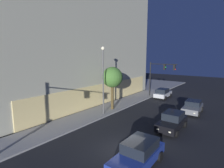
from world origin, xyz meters
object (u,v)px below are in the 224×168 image
street_lamp_sidewalk (103,73)px  car_black (172,121)px  car_silver (163,93)px  traffic_light_far_corner (160,72)px  car_grey (193,107)px  modern_building (44,39)px  car_blue (138,153)px  sidewalk_tree (112,78)px

street_lamp_sidewalk → car_black: size_ratio=1.82×
car_silver → street_lamp_sidewalk: bearing=168.9°
traffic_light_far_corner → street_lamp_sidewalk: (-12.96, 1.92, 0.75)m
traffic_light_far_corner → car_black: traffic_light_far_corner is taller
traffic_light_far_corner → car_grey: 9.46m
car_black → street_lamp_sidewalk: bearing=94.9°
modern_building → traffic_light_far_corner: modern_building is taller
car_blue → car_black: size_ratio=1.04×
car_blue → street_lamp_sidewalk: bearing=52.3°
sidewalk_tree → car_silver: bearing=-14.8°
sidewalk_tree → car_black: (-1.53, -8.64, -3.58)m
sidewalk_tree → car_blue: 12.99m
modern_building → car_silver: modern_building is taller
traffic_light_far_corner → car_grey: bearing=-128.7°
sidewalk_tree → car_blue: bearing=-135.0°
car_black → car_grey: bearing=-3.1°
street_lamp_sidewalk → car_silver: bearing=-11.1°
traffic_light_far_corner → car_grey: traffic_light_far_corner is taller
traffic_light_far_corner → sidewalk_tree: bearing=168.3°
street_lamp_sidewalk → car_black: (0.71, -8.34, -4.44)m
modern_building → car_black: modern_building is taller
traffic_light_far_corner → car_black: size_ratio=1.34×
sidewalk_tree → car_grey: bearing=-59.6°
car_blue → car_grey: bearing=-0.7°
car_black → car_grey: size_ratio=1.03×
sidewalk_tree → car_black: bearing=-100.1°
sidewalk_tree → car_silver: sidewalk_tree is taller
modern_building → car_silver: size_ratio=6.86×
sidewalk_tree → car_black: sidewalk_tree is taller
sidewalk_tree → car_blue: size_ratio=1.22×
car_blue → car_grey: size_ratio=1.07×
modern_building → sidewalk_tree: modern_building is taller
car_grey → car_silver: size_ratio=1.02×
traffic_light_far_corner → car_silver: (0.14, -0.64, -3.67)m
traffic_light_far_corner → sidewalk_tree: 10.95m
modern_building → car_black: 27.87m
car_silver → sidewalk_tree: bearing=165.2°
traffic_light_far_corner → car_grey: size_ratio=1.38×
traffic_light_far_corner → sidewalk_tree: (-10.72, 2.22, -0.10)m
street_lamp_sidewalk → modern_building: bearing=79.0°
traffic_light_far_corner → car_silver: traffic_light_far_corner is taller
street_lamp_sidewalk → car_blue: size_ratio=1.75×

